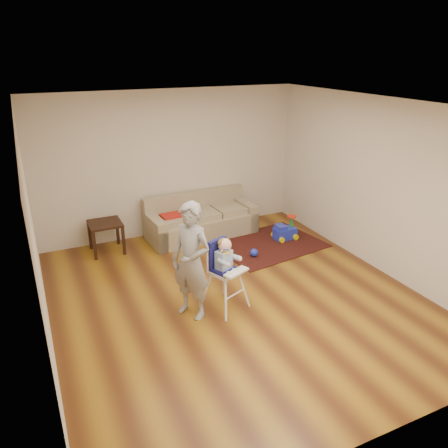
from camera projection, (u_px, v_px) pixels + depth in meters
name	position (u px, v px, depth m)	size (l,w,h in m)	color
ground	(236.00, 297.00, 6.32)	(5.50, 5.50, 0.00)	#542C13
room_envelope	(220.00, 163.00, 6.06)	(5.04, 5.52, 2.72)	silver
sofa	(201.00, 216.00, 8.26)	(2.11, 0.98, 0.80)	tan
side_table	(106.00, 237.00, 7.65)	(0.55, 0.55, 0.55)	black
area_rug	(269.00, 244.00, 8.01)	(1.86, 1.39, 0.01)	black
ride_on_toy	(285.00, 228.00, 8.15)	(0.40, 0.29, 0.44)	#2335D6
toy_ball	(254.00, 253.00, 7.50)	(0.14, 0.14, 0.14)	#2335D6
high_chair	(225.00, 275.00, 5.90)	(0.63, 0.63, 1.05)	white
adult	(191.00, 261.00, 5.63)	(0.58, 0.38, 1.59)	#959597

